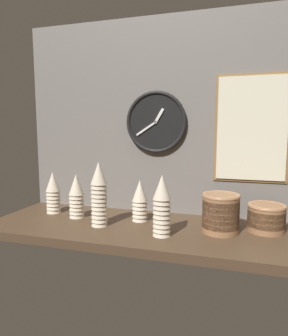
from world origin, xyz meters
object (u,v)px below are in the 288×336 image
at_px(cup_stack_center, 140,200).
at_px(menu_board, 252,129).
at_px(cup_stack_center_right, 162,205).
at_px(bowl_stack_far_right, 266,217).
at_px(cup_stack_center_left, 99,194).
at_px(bowl_stack_right, 221,212).
at_px(cup_stack_far_left, 53,192).
at_px(cup_stack_left, 76,196).
at_px(wall_clock, 156,122).

height_order(cup_stack_center, menu_board, menu_board).
distance_m(cup_stack_center_right, bowl_stack_far_right, 0.49).
bearing_deg(menu_board, bowl_stack_far_right, -66.51).
distance_m(cup_stack_center_left, menu_board, 0.81).
distance_m(cup_stack_center_left, bowl_stack_far_right, 0.78).
xyz_separation_m(bowl_stack_far_right, menu_board, (-0.07, 0.16, 0.40)).
distance_m(cup_stack_center, menu_board, 0.66).
height_order(cup_stack_center_right, cup_stack_center_left, cup_stack_center_left).
relative_size(bowl_stack_right, menu_board, 0.33).
height_order(cup_stack_far_left, menu_board, menu_board).
bearing_deg(menu_board, cup_stack_far_left, -170.53).
distance_m(cup_stack_left, bowl_stack_right, 0.73).
bearing_deg(cup_stack_center_left, cup_stack_center, 38.87).
distance_m(bowl_stack_right, bowl_stack_far_right, 0.21).
bearing_deg(bowl_stack_right, cup_stack_center, 171.60).
bearing_deg(cup_stack_far_left, wall_clock, 16.70).
bearing_deg(cup_stack_left, bowl_stack_far_right, 3.15).
bearing_deg(wall_clock, bowl_stack_right, -32.13).
xyz_separation_m(cup_stack_center_right, cup_stack_center_left, (-0.32, 0.05, 0.02)).
distance_m(cup_stack_far_left, cup_stack_center_left, 0.37).
height_order(wall_clock, menu_board, menu_board).
xyz_separation_m(cup_stack_center_right, cup_stack_left, (-0.49, 0.14, -0.02)).
xyz_separation_m(cup_stack_center, bowl_stack_far_right, (0.60, 0.01, -0.04)).
relative_size(cup_stack_center, cup_stack_left, 0.91).
bearing_deg(cup_stack_far_left, cup_stack_left, -14.60).
distance_m(cup_stack_center_right, cup_stack_center_left, 0.32).
distance_m(cup_stack_far_left, bowl_stack_right, 0.90).
height_order(cup_stack_far_left, cup_stack_center_left, cup_stack_center_left).
xyz_separation_m(bowl_stack_far_right, wall_clock, (-0.56, 0.16, 0.43)).
xyz_separation_m(bowl_stack_right, bowl_stack_far_right, (0.20, 0.07, -0.03)).
relative_size(cup_stack_center, cup_stack_center_left, 0.67).
bearing_deg(wall_clock, bowl_stack_far_right, -15.58).
relative_size(cup_stack_center, menu_board, 0.39).
height_order(bowl_stack_right, wall_clock, wall_clock).
distance_m(cup_stack_left, menu_board, 0.95).
distance_m(cup_stack_center, bowl_stack_far_right, 0.60).
bearing_deg(cup_stack_center_left, cup_stack_left, 152.22).
relative_size(cup_stack_left, bowl_stack_far_right, 1.36).
xyz_separation_m(cup_stack_center, menu_board, (0.53, 0.18, 0.36)).
bearing_deg(cup_stack_center_right, cup_stack_left, 164.21).
relative_size(cup_stack_far_left, wall_clock, 0.69).
bearing_deg(cup_stack_center_left, cup_stack_center_right, -8.54).
relative_size(cup_stack_left, menu_board, 0.43).
height_order(cup_stack_center, cup_stack_center_left, cup_stack_center_left).
xyz_separation_m(cup_stack_center_right, cup_stack_center, (-0.16, 0.18, -0.03)).
height_order(cup_stack_left, wall_clock, wall_clock).
xyz_separation_m(cup_stack_left, cup_stack_center_left, (0.17, -0.09, 0.04)).
bearing_deg(cup_stack_left, cup_stack_center_right, -15.79).
bearing_deg(cup_stack_left, cup_stack_center_left, -27.78).
xyz_separation_m(cup_stack_far_left, bowl_stack_right, (0.90, -0.06, -0.02)).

